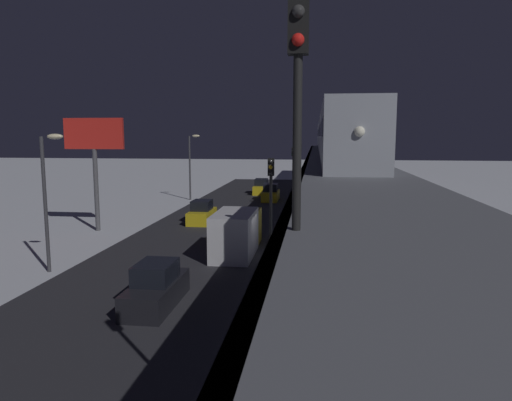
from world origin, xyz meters
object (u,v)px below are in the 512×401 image
at_px(sedan_black_2, 156,288).
at_px(sedan_yellow_2, 261,188).
at_px(sedan_yellow, 202,214).
at_px(box_truck, 237,232).
at_px(subway_train, 331,135).
at_px(commercial_billboard, 94,145).
at_px(traffic_light_near, 271,201).
at_px(traffic_light_mid, 293,169).
at_px(rail_signal, 298,77).
at_px(sedan_yellow_3, 271,194).
at_px(traffic_light_far, 301,158).

xyz_separation_m(sedan_black_2, sedan_yellow_2, (0.00, -41.03, 0.00)).
height_order(sedan_yellow, box_truck, box_truck).
bearing_deg(subway_train, commercial_billboard, 48.69).
bearing_deg(traffic_light_near, traffic_light_mid, -90.00).
bearing_deg(traffic_light_mid, sedan_black_2, 80.57).
distance_m(box_truck, commercial_billboard, 14.51).
xyz_separation_m(subway_train, sedan_yellow, (11.53, 17.15, -6.84)).
bearing_deg(box_truck, sedan_yellow_2, -86.31).
xyz_separation_m(subway_train, rail_signal, (2.09, 48.25, 0.95)).
distance_m(sedan_yellow, box_truck, 11.08).
distance_m(subway_train, sedan_yellow, 21.77).
relative_size(subway_train, box_truck, 10.01).
xyz_separation_m(rail_signal, sedan_yellow_2, (6.64, -52.12, -7.77)).
relative_size(rail_signal, sedan_yellow_3, 0.89).
distance_m(sedan_yellow_2, traffic_light_far, 12.45).
bearing_deg(traffic_light_mid, subway_train, -114.40).
distance_m(rail_signal, commercial_billboard, 31.62).
distance_m(traffic_light_mid, commercial_billboard, 19.78).
xyz_separation_m(rail_signal, sedan_yellow, (9.44, -31.10, -7.79)).
bearing_deg(commercial_billboard, sedan_yellow_2, -111.91).
bearing_deg(traffic_light_near, sedan_yellow_2, -82.66).
relative_size(sedan_yellow_3, traffic_light_mid, 0.71).
xyz_separation_m(traffic_light_mid, commercial_billboard, (14.94, 12.70, 2.63)).
height_order(subway_train, traffic_light_far, subway_train).
xyz_separation_m(sedan_black_2, traffic_light_near, (-4.70, -4.53, 3.40)).
bearing_deg(rail_signal, traffic_light_mid, -87.18).
relative_size(subway_train, sedan_yellow, 17.80).
relative_size(subway_train, traffic_light_far, 11.57).
height_order(sedan_yellow, sedan_yellow_3, same).
bearing_deg(traffic_light_far, commercial_billboard, 67.72).
xyz_separation_m(sedan_black_2, commercial_billboard, (10.24, -15.59, 6.03)).
height_order(sedan_yellow_2, commercial_billboard, commercial_billboard).
relative_size(subway_train, sedan_black_2, 15.91).
distance_m(box_truck, traffic_light_near, 6.78).
xyz_separation_m(rail_signal, sedan_black_2, (6.64, -11.09, -7.77)).
bearing_deg(sedan_black_2, sedan_yellow, 97.96).
bearing_deg(sedan_yellow_3, traffic_light_far, 80.41).
bearing_deg(traffic_light_far, box_truck, 86.32).
distance_m(subway_train, box_truck, 28.63).
height_order(subway_train, box_truck, subway_train).
height_order(sedan_yellow_3, traffic_light_mid, traffic_light_mid).
bearing_deg(box_truck, traffic_light_mid, -98.42).
bearing_deg(sedan_yellow, traffic_light_far, -103.18).
xyz_separation_m(rail_signal, sedan_yellow_3, (4.84, -45.97, -7.77)).
relative_size(rail_signal, sedan_black_2, 0.86).
height_order(rail_signal, commercial_billboard, rail_signal).
xyz_separation_m(sedan_black_2, sedan_yellow_3, (-1.80, -34.88, 0.00)).
height_order(sedan_yellow_3, traffic_light_near, traffic_light_near).
height_order(traffic_light_near, commercial_billboard, commercial_billboard).
bearing_deg(rail_signal, traffic_light_far, -88.24).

